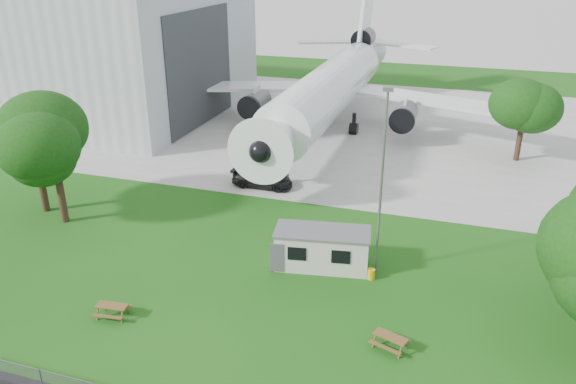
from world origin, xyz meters
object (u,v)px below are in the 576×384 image
(airliner, at_px, (333,85))
(picnic_east, at_px, (390,348))
(site_cabin, at_px, (322,248))
(picnic_west, at_px, (113,316))
(hangar, at_px, (61,33))

(airliner, xyz_separation_m, picnic_east, (12.24, -37.14, -5.27))
(site_cabin, bearing_deg, airliner, 102.55)
(airliner, distance_m, picnic_west, 39.71)
(airliner, bearing_deg, picnic_east, -71.76)
(site_cabin, height_order, picnic_west, site_cabin)
(airliner, relative_size, picnic_east, 26.52)
(airliner, distance_m, picnic_east, 39.46)
(hangar, xyz_separation_m, picnic_west, (32.70, -39.36, -9.41))
(site_cabin, relative_size, picnic_west, 3.85)
(picnic_west, distance_m, picnic_east, 15.64)
(hangar, xyz_separation_m, picnic_east, (48.21, -37.28, -9.41))
(site_cabin, xyz_separation_m, picnic_west, (-9.98, -9.08, -1.31))
(airliner, xyz_separation_m, site_cabin, (6.71, -30.14, -3.96))
(airliner, xyz_separation_m, picnic_west, (-3.27, -39.22, -5.27))
(hangar, xyz_separation_m, airliner, (35.97, -0.14, -4.14))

